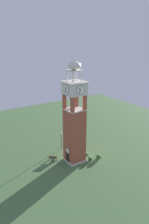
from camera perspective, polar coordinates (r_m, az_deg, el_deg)
ground at (r=45.33m, az=0.00°, el=-12.26°), size 80.00×80.00×0.00m
clock_tower at (r=41.85m, az=-0.00°, el=-2.94°), size 3.84×3.84×19.58m
park_bench at (r=45.30m, az=-5.57°, el=-11.67°), size 1.32×1.54×0.95m
lamp_post at (r=48.61m, az=-3.47°, el=-6.54°), size 0.36×0.36×3.80m
trash_bin at (r=44.88m, az=-5.62°, el=-12.11°), size 0.52×0.52×0.80m
shrub_near_entry at (r=45.19m, az=4.01°, el=-11.84°), size 0.93×0.93×0.78m
shrub_left_of_tower at (r=45.98m, az=6.18°, el=-11.29°), size 1.08×1.08×0.84m
shrub_behind_bench at (r=46.67m, az=2.90°, el=-10.75°), size 1.01×1.01×0.80m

